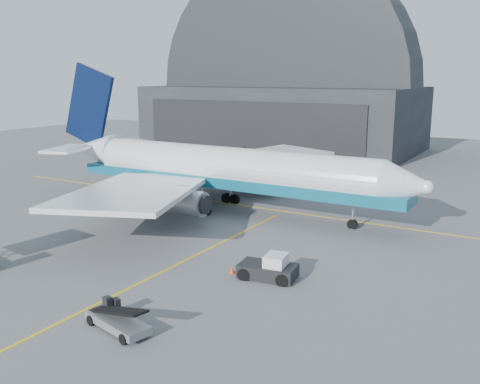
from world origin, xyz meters
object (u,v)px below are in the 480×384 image
Objects in this scene: pushback_tug at (269,269)px; belt_loader_b at (123,319)px; belt_loader_a at (117,320)px; airliner at (216,168)px.

pushback_tug reaches higher than belt_loader_b.
belt_loader_b is at bearing 101.23° from belt_loader_a.
belt_loader_b is (-3.83, -11.01, -0.22)m from pushback_tug.
airliner is 10.75× the size of belt_loader_b.
airliner is 28.95m from belt_loader_a.
belt_loader_a is (-3.84, -11.43, -0.14)m from pushback_tug.
airliner reaches higher than belt_loader_a.
belt_loader_b is (0.01, 0.42, -0.08)m from belt_loader_a.
airliner is 10.37× the size of pushback_tug.
pushback_tug is 12.06m from belt_loader_a.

